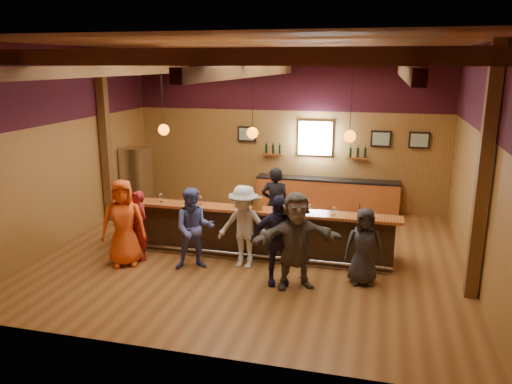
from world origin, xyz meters
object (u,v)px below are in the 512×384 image
customer_orange (123,223)px  stainless_fridge (137,179)px  customer_navy (278,240)px  customer_white (244,227)px  bar_counter (255,230)px  back_bar_cabinet (327,195)px  customer_denim (194,229)px  customer_redvest (138,226)px  customer_dark (364,246)px  ice_bucket (257,203)px  bottle_a (287,204)px  bartender (275,205)px  customer_brown (296,240)px

customer_orange → stainless_fridge: bearing=88.2°
customer_orange → customer_navy: (3.28, -0.13, -0.04)m
stainless_fridge → customer_white: bearing=-38.9°
bar_counter → customer_navy: 1.73m
back_bar_cabinet → customer_denim: customer_denim is taller
customer_white → customer_navy: customer_navy is taller
customer_orange → customer_denim: customer_orange is taller
back_bar_cabinet → customer_orange: 6.14m
customer_denim → bar_counter: bearing=28.8°
back_bar_cabinet → customer_navy: (-0.37, -5.05, 0.40)m
customer_redvest → customer_dark: customer_redvest is taller
bar_counter → customer_redvest: size_ratio=4.16×
stainless_fridge → ice_bucket: (4.25, -2.80, 0.34)m
customer_orange → customer_redvest: (0.17, 0.32, -0.16)m
bar_counter → bottle_a: (0.76, -0.22, 0.72)m
customer_denim → bottle_a: (1.74, 0.95, 0.39)m
back_bar_cabinet → bottle_a: size_ratio=11.91×
customer_navy → bartender: bearing=87.2°
customer_dark → customer_orange: bearing=174.1°
customer_denim → bartender: size_ratio=0.94×
back_bar_cabinet → customer_white: 4.60m
customer_navy → customer_orange: bearing=161.7°
customer_navy → bartender: (-0.53, 2.26, 0.02)m
bartender → customer_dark: bearing=134.7°
customer_orange → bartender: customer_orange is taller
customer_navy → customer_redvest: bearing=155.7°
customer_denim → customer_brown: bearing=-31.1°
customer_redvest → customer_white: size_ratio=0.87×
customer_redvest → customer_navy: customer_navy is taller
customer_redvest → ice_bucket: customer_redvest is taller
customer_navy → bottle_a: (-0.06, 1.26, 0.36)m
back_bar_cabinet → stainless_fridge: (-5.30, -1.12, 0.42)m
customer_navy → ice_bucket: (-0.68, 1.13, 0.36)m
customer_denim → customer_dark: bearing=-19.7°
ice_bucket → bottle_a: bottle_a is taller
customer_white → customer_brown: customer_brown is taller
customer_white → bar_counter: bearing=96.1°
back_bar_cabinet → customer_denim: size_ratio=2.35×
customer_brown → customer_dark: size_ratio=1.24×
bartender → bar_counter: bearing=65.9°
stainless_fridge → customer_denim: 4.79m
back_bar_cabinet → customer_navy: bearing=-94.2°
customer_orange → ice_bucket: customer_orange is taller
customer_navy → customer_brown: (0.36, -0.06, 0.05)m
customer_redvest → customer_orange: bearing=-88.9°
customer_brown → ice_bucket: customer_brown is taller
customer_brown → bottle_a: (-0.42, 1.32, 0.32)m
stainless_fridge → customer_brown: customer_brown is taller
customer_dark → bottle_a: bearing=143.3°
customer_redvest → customer_denim: bearing=22.3°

